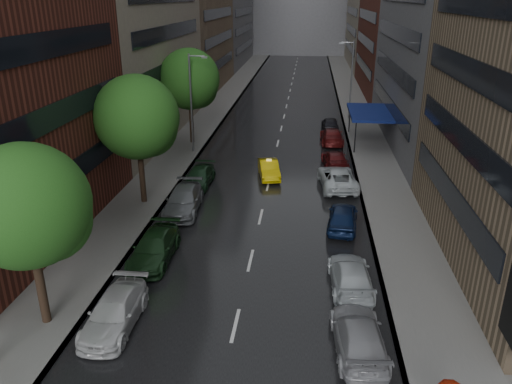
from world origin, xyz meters
TOP-DOWN VIEW (x-y plane):
  - road at (0.00, 50.00)m, footprint 14.00×140.00m
  - sidewalk_left at (-9.00, 50.00)m, footprint 4.00×140.00m
  - sidewalk_right at (9.00, 50.00)m, footprint 4.00×140.00m
  - tree_near at (-8.60, 3.26)m, footprint 5.36×5.36m
  - tree_mid at (-8.60, 17.50)m, footprint 5.77×5.77m
  - tree_far at (-8.60, 33.08)m, footprint 5.88×5.88m
  - taxi at (-0.09, 23.91)m, footprint 2.29×4.47m
  - parked_cars_left at (-5.40, 12.66)m, footprint 2.57×22.99m
  - parked_cars_right at (5.40, 21.20)m, footprint 3.21×41.65m
  - street_lamp_left at (-7.72, 30.00)m, footprint 1.74×0.22m
  - street_lamp_right at (7.72, 45.00)m, footprint 1.74×0.22m
  - awning at (8.98, 35.00)m, footprint 4.00×8.00m

SIDE VIEW (x-z plane):
  - road at x=0.00m, z-range 0.00..0.01m
  - sidewalk_left at x=-9.00m, z-range 0.00..0.15m
  - sidewalk_right at x=9.00m, z-range 0.00..0.15m
  - taxi at x=-0.09m, z-range 0.00..1.40m
  - parked_cars_left at x=-5.40m, z-range -0.05..1.55m
  - parked_cars_right at x=5.40m, z-range -0.04..1.55m
  - awning at x=8.98m, z-range 1.57..4.70m
  - street_lamp_left at x=-7.72m, z-range 0.39..9.39m
  - street_lamp_right at x=7.72m, z-range 0.39..9.39m
  - tree_near at x=-8.60m, z-range 1.57..10.12m
  - tree_mid at x=-8.60m, z-range 1.70..10.89m
  - tree_far at x=-8.60m, z-range 1.73..11.10m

